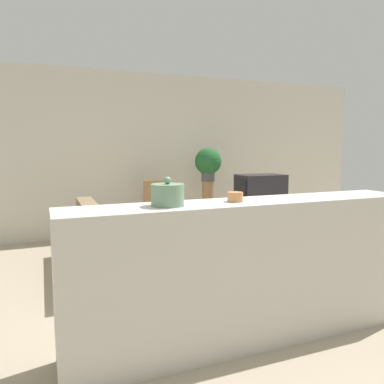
% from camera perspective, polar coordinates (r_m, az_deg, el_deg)
% --- Properties ---
extents(ground_plane, '(14.00, 14.00, 0.00)m').
position_cam_1_polar(ground_plane, '(3.46, 4.70, -18.34)').
color(ground_plane, tan).
extents(wall_back, '(9.00, 0.06, 2.70)m').
position_cam_1_polar(wall_back, '(6.38, -9.17, 5.71)').
color(wall_back, beige).
rests_on(wall_back, ground_plane).
extents(couch, '(0.80, 1.88, 0.79)m').
position_cam_1_polar(couch, '(4.61, -11.52, -8.08)').
color(couch, '#847051').
rests_on(couch, ground_plane).
extents(tv_stand, '(0.91, 0.44, 0.52)m').
position_cam_1_polar(tv_stand, '(5.78, 10.29, -5.33)').
color(tv_stand, '#9E754C').
rests_on(tv_stand, ground_plane).
extents(television, '(0.70, 0.42, 0.54)m').
position_cam_1_polar(television, '(5.69, 10.35, -0.09)').
color(television, '#232328').
rests_on(television, tv_stand).
extents(wooden_chair, '(0.44, 0.44, 0.95)m').
position_cam_1_polar(wooden_chair, '(5.88, -5.16, -2.42)').
color(wooden_chair, '#9E754C').
rests_on(wooden_chair, ground_plane).
extents(plant_stand, '(0.19, 0.19, 0.91)m').
position_cam_1_polar(plant_stand, '(6.27, 2.43, -2.48)').
color(plant_stand, '#9E754C').
rests_on(plant_stand, ground_plane).
extents(potted_plant, '(0.44, 0.44, 0.55)m').
position_cam_1_polar(potted_plant, '(6.19, 2.46, 4.52)').
color(potted_plant, '#4C4C51').
rests_on(potted_plant, plant_stand).
extents(foreground_counter, '(2.76, 0.44, 1.08)m').
position_cam_1_polar(foreground_counter, '(2.92, 8.53, -11.86)').
color(foreground_counter, beige).
rests_on(foreground_counter, ground_plane).
extents(decorative_bowl, '(0.23, 0.23, 0.20)m').
position_cam_1_polar(decorative_bowl, '(2.52, -3.75, -0.41)').
color(decorative_bowl, gray).
rests_on(decorative_bowl, foreground_counter).
extents(candle_jar, '(0.11, 0.11, 0.07)m').
position_cam_1_polar(candle_jar, '(2.73, 6.59, -0.74)').
color(candle_jar, '#C6844C').
rests_on(candle_jar, foreground_counter).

